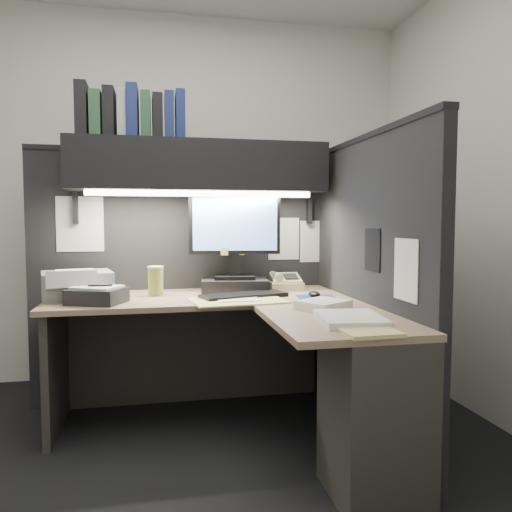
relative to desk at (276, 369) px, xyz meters
name	(u,v)px	position (x,y,z in m)	size (l,w,h in m)	color
floor	(190,464)	(-0.43, 0.00, -0.44)	(3.50, 3.50, 0.00)	black
wall_back	(174,197)	(-0.43, 1.50, 0.91)	(3.50, 0.04, 2.70)	silver
wall_front	(247,113)	(-0.43, -1.50, 0.91)	(3.50, 0.04, 2.70)	silver
partition_back	(183,277)	(-0.40, 0.93, 0.36)	(1.90, 0.06, 1.60)	black
partition_right	(367,289)	(0.55, 0.18, 0.36)	(0.06, 1.50, 1.60)	black
desk	(276,369)	(0.00, 0.00, 0.00)	(1.70, 1.53, 0.73)	#9D7D63
overhead_shelf	(199,167)	(-0.30, 0.75, 1.06)	(1.55, 0.34, 0.30)	black
task_light_tube	(202,193)	(-0.30, 0.61, 0.89)	(0.04, 0.04, 1.32)	white
monitor	(235,253)	(-0.09, 0.70, 0.53)	(0.56, 0.30, 0.60)	black
keyboard	(244,296)	(-0.08, 0.44, 0.30)	(0.50, 0.17, 0.02)	black
mousepad	(317,297)	(0.33, 0.37, 0.29)	(0.21, 0.19, 0.00)	navy
mouse	(314,294)	(0.31, 0.36, 0.31)	(0.06, 0.09, 0.03)	black
telephone	(285,283)	(0.24, 0.73, 0.33)	(0.20, 0.21, 0.08)	#C1BA94
coffee_cup	(156,282)	(-0.57, 0.63, 0.37)	(0.09, 0.09, 0.16)	#AAA544
printer	(77,285)	(-1.01, 0.63, 0.36)	(0.38, 0.32, 0.15)	gray
notebook_stack	(97,296)	(-0.88, 0.41, 0.33)	(0.27, 0.22, 0.08)	black
open_folder	(238,301)	(-0.14, 0.32, 0.29)	(0.50, 0.33, 0.01)	#DED07D
paper_stack_a	(323,305)	(0.24, 0.00, 0.31)	(0.23, 0.20, 0.04)	white
paper_stack_b	(350,319)	(0.25, -0.34, 0.30)	(0.26, 0.33, 0.03)	white
manila_stack	(364,330)	(0.23, -0.51, 0.29)	(0.21, 0.27, 0.02)	#DED07D
binder_row	(131,116)	(-0.70, 0.75, 1.35)	(0.62, 0.25, 0.31)	black
pinned_papers	(253,240)	(0.00, 0.56, 0.61)	(1.76, 1.31, 0.51)	white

